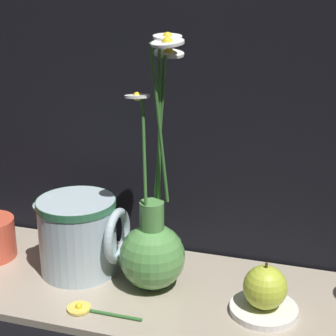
{
  "coord_description": "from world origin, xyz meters",
  "views": [
    {
      "loc": [
        0.22,
        -0.75,
        0.49
      ],
      "look_at": [
        -0.01,
        0.0,
        0.22
      ],
      "focal_mm": 60.0,
      "sensor_mm": 36.0,
      "label": 1
    }
  ],
  "objects": [
    {
      "name": "shelf",
      "position": [
        0.0,
        0.0,
        0.01
      ],
      "size": [
        0.87,
        0.27,
        0.01
      ],
      "color": "tan",
      "rests_on": "ground_plane"
    },
    {
      "name": "vase_with_flowers",
      "position": [
        -0.04,
        0.01,
        0.08
      ],
      "size": [
        0.11,
        0.11,
        0.4
      ],
      "color": "#59994C",
      "rests_on": "shelf"
    },
    {
      "name": "ground_plane",
      "position": [
        0.0,
        0.0,
        0.0
      ],
      "size": [
        6.0,
        6.0,
        0.0
      ],
      "primitive_type": "plane",
      "color": "black"
    },
    {
      "name": "ceramic_pitcher",
      "position": [
        -0.17,
        0.02,
        0.08
      ],
      "size": [
        0.16,
        0.13,
        0.14
      ],
      "color": "silver",
      "rests_on": "shelf"
    },
    {
      "name": "saucer_plate",
      "position": [
        0.14,
        -0.02,
        0.02
      ],
      "size": [
        0.1,
        0.1,
        0.01
      ],
      "color": "white",
      "rests_on": "shelf"
    },
    {
      "name": "loose_daisy",
      "position": [
        -0.11,
        -0.09,
        0.02
      ],
      "size": [
        0.12,
        0.04,
        0.01
      ],
      "color": "#336B2D",
      "rests_on": "shelf"
    },
    {
      "name": "orange_fruit",
      "position": [
        0.14,
        -0.02,
        0.05
      ],
      "size": [
        0.07,
        0.07,
        0.07
      ],
      "color": "#B7C638",
      "rests_on": "saucer_plate"
    }
  ]
}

